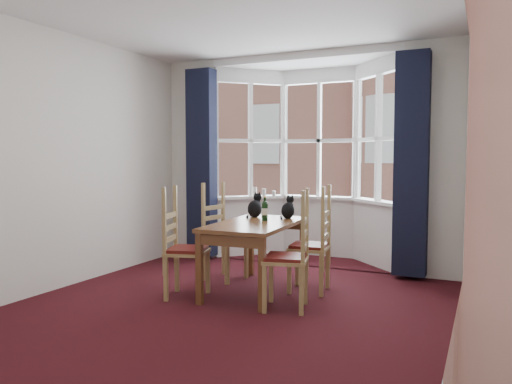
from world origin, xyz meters
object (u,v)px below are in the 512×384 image
Objects in this scene: dining_table at (256,231)px; candle_extra at (274,194)px; chair_left_far at (219,239)px; candle_short at (264,193)px; cat_left at (255,207)px; cat_right at (288,209)px; chair_right_near at (295,260)px; wine_bottle at (265,210)px; chair_right_far at (318,248)px; candle_tall at (255,192)px; chair_left_near at (179,251)px.

candle_extra reaches higher than dining_table.
candle_short reaches higher than chair_left_far.
dining_table is 0.50m from cat_left.
cat_left is 1.09× the size of cat_right.
cat_left is at bearing -69.93° from candle_short.
wine_bottle is at bearing 134.61° from chair_right_near.
chair_right_far is 2.09m from candle_short.
candle_short is at bearing 111.45° from dining_table.
wine_bottle is at bearing -65.71° from candle_short.
cat_left is at bearing -64.86° from candle_tall.
candle_tall is 0.14m from candle_short.
cat_right reaches higher than chair_left_near.
cat_right is at bearing 64.31° from wine_bottle.
cat_right reaches higher than wine_bottle.
candle_tall is at bearing -169.90° from candle_extra.
chair_right_near is 2.58m from candle_extra.
chair_left_near is 3.33× the size of cat_right.
dining_table is 0.68m from chair_right_far.
wine_bottle is 2.04× the size of candle_tall.
candle_extra is at bearing 107.09° from dining_table.
candle_extra is at bearing 117.43° from chair_right_near.
candle_tall is at bearing 115.32° from dining_table.
cat_left is 1.11× the size of wine_bottle.
candle_extra is at bearing 118.86° from cat_right.
dining_table is at bearing -101.91° from wine_bottle.
chair_left_near is at bearing -140.42° from dining_table.
chair_left_far is at bearing -86.88° from candle_short.
chair_left_near reaches higher than dining_table.
chair_right_near is (0.61, -0.42, -0.18)m from dining_table.
chair_left_near is 1.00× the size of chair_right_near.
wine_bottle is (0.24, -0.25, 0.00)m from cat_left.
cat_right is 1.67m from candle_tall.
cat_right reaches higher than candle_extra.
cat_right is (0.82, 1.00, 0.38)m from chair_left_near.
wine_bottle is (0.67, -0.18, 0.39)m from chair_left_far.
cat_right is at bearing 50.68° from chair_left_near.
chair_right_near is 2.68m from candle_tall.
cat_right is (0.19, 0.48, 0.20)m from dining_table.
dining_table is 0.84m from chair_left_near.
chair_left_far is 0.79m from wine_bottle.
chair_left_near is (-0.63, -0.52, -0.18)m from dining_table.
candle_extra is (-0.60, 1.68, 0.05)m from wine_bottle.
chair_right_far is 3.42× the size of wine_bottle.
cat_left is 1.49m from candle_short.
wine_bottle is (0.67, 0.68, 0.39)m from chair_left_near.
chair_left_far and chair_right_near have the same top height.
chair_left_near is at bearing -91.63° from candle_extra.
chair_left_near is 1.03m from wine_bottle.
chair_left_near and chair_left_far have the same top height.
chair_left_far is 6.98× the size of candle_tall.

